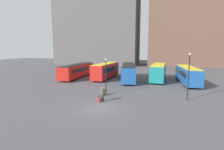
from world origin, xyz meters
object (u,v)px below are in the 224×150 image
Objects in this scene: lamp_post_1 at (106,73)px; trash_bin at (103,92)px; bus_3 at (158,72)px; bus_4 at (188,74)px; suitcase at (99,100)px; lamp_post_0 at (189,73)px; bus_0 at (78,70)px; traveler at (102,93)px; bus_1 at (106,70)px; bus_2 at (128,72)px.

lamp_post_1 reaches higher than trash_bin.
bus_3 reaches higher than bus_4.
lamp_post_0 is (10.17, 3.72, 3.07)m from suitcase.
bus_0 is 23.98m from lamp_post_0.
lamp_post_0 reaches higher than suitcase.
suitcase is 11.26m from lamp_post_0.
traveler is (-11.46, -14.38, -0.58)m from bus_4.
bus_1 is 11.56× the size of trash_bin.
lamp_post_0 is at bearing 167.29° from bus_4.
lamp_post_0 is at bearing -125.66° from bus_1.
suitcase is 3.00m from trash_bin.
traveler is 2.08× the size of trash_bin.
bus_2 is 11.78m from lamp_post_1.
bus_2 is 5.90m from bus_3.
bus_2 reaches higher than traveler.
trash_bin is (-0.70, 2.52, -0.62)m from traveler.
bus_3 reaches higher than bus_0.
bus_2 is 6.87× the size of traveler.
bus_0 is 1.02× the size of bus_2.
lamp_post_1 is at bearing 81.01° from trash_bin.
bus_1 is 5.56× the size of traveler.
lamp_post_1 reaches higher than bus_1.
bus_0 is 2.52× the size of lamp_post_1.
lamp_post_1 is (-6.91, -12.74, 1.23)m from bus_3.
lamp_post_0 reaches higher than lamp_post_1.
bus_0 is 18.97m from suitcase.
bus_0 is at bearing 96.34° from bus_3.
traveler is 0.90m from suitcase.
lamp_post_0 is at bearing -0.16° from lamp_post_1.
lamp_post_0 is (-1.55, -11.10, 1.75)m from bus_4.
bus_4 reaches higher than trash_bin.
lamp_post_0 is at bearing -69.40° from traveler.
traveler is at bearing 136.71° from bus_4.
traveler is at bearing -161.69° from lamp_post_0.
lamp_post_1 is 5.81× the size of trash_bin.
lamp_post_1 reaches higher than bus_0.
bus_2 is at bearing 84.59° from lamp_post_1.
lamp_post_1 is at bearing 127.89° from bus_4.
bus_1 is 12.76m from lamp_post_1.
lamp_post_0 reaches higher than bus_1.
bus_4 is (5.12, -1.67, -0.09)m from bus_3.
bus_4 is (22.22, -0.92, 0.07)m from bus_0.
bus_1 is 4.90m from bus_2.
bus_1 is 16.04m from traveler.
lamp_post_0 reaches higher than bus_4.
trash_bin is at bearing -98.99° from lamp_post_1.
traveler is 2.69m from trash_bin.
bus_0 is at bearing 78.30° from bus_2.
suitcase is at bearing -146.66° from bus_0.
trash_bin is at bearing 164.36° from bus_2.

